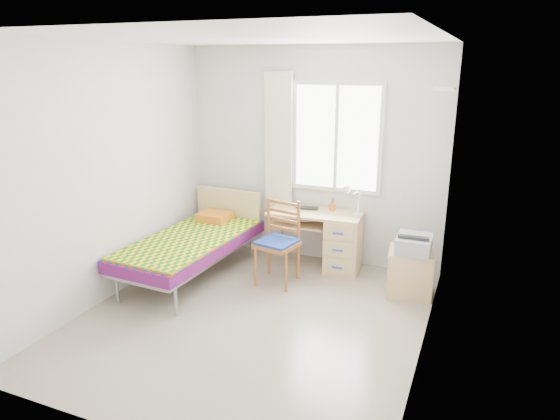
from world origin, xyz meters
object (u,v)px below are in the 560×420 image
Objects in this scene: printer at (414,243)px; chair at (279,237)px; bed at (194,242)px; desk at (338,240)px; cabinet at (410,272)px.

chair is at bearing -172.53° from printer.
bed is 1.69m from desk.
bed is 2.10× the size of chair.
desk is 0.78m from chair.
bed is at bearing -156.29° from chair.
printer is at bearing -42.59° from cabinet.
bed is 3.82× the size of cabinet.
printer is at bearing -24.79° from desk.
cabinet is at bearing 144.48° from printer.
chair is at bearing -178.89° from cabinet.
bed reaches higher than desk.
desk is at bearing 158.14° from printer.
printer is (0.92, -0.36, 0.21)m from desk.
cabinet is 1.26× the size of printer.
printer is (0.02, -0.01, 0.34)m from cabinet.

